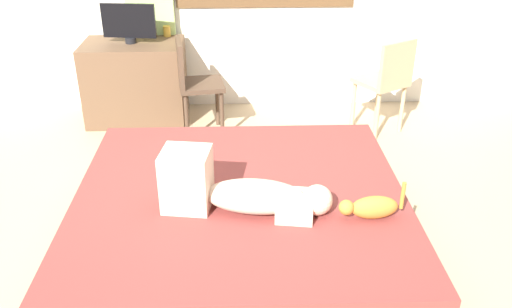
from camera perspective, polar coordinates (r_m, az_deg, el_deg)
ground_plane at (r=3.38m, az=-4.10°, el=-10.89°), size 16.00×16.00×0.00m
bed at (r=3.29m, az=-1.63°, el=-7.34°), size 1.99×1.92×0.43m
person_lying at (r=2.97m, az=-1.96°, el=-3.91°), size 0.94×0.38×0.34m
cat at (r=2.98m, az=12.07°, el=-5.52°), size 0.36×0.13×0.21m
desk at (r=5.17m, az=-12.59°, el=7.44°), size 0.90×0.56×0.74m
tv_monitor at (r=5.02m, az=-13.31°, el=13.36°), size 0.48×0.10×0.35m
cup at (r=5.20m, az=-9.39°, el=12.69°), size 0.07×0.07×0.10m
chair_by_desk at (r=4.73m, az=-6.70°, el=7.78°), size 0.43×0.43×0.86m
chair_spare at (r=4.86m, az=13.66°, el=7.73°), size 0.52×0.52×0.86m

